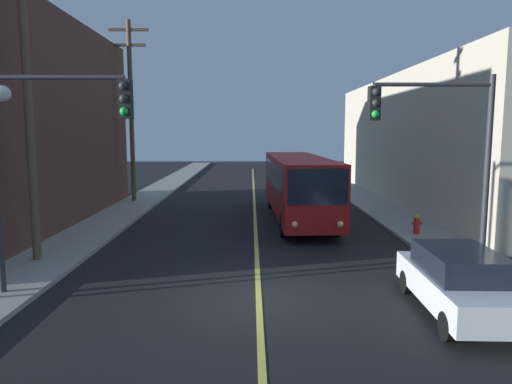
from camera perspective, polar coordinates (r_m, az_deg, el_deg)
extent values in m
plane|color=black|center=(12.91, 0.34, -12.87)|extent=(120.00, 120.00, 0.00)
cube|color=gray|center=(23.62, -17.99, -3.75)|extent=(2.50, 90.00, 0.15)
cube|color=gray|center=(23.75, 17.73, -3.68)|extent=(2.50, 90.00, 0.15)
cube|color=#D8CC4C|center=(27.48, -0.17, -2.02)|extent=(0.16, 60.00, 0.01)
cube|color=black|center=(23.64, -21.25, -0.14)|extent=(0.06, 13.19, 1.30)
cube|color=black|center=(23.47, -21.62, 7.63)|extent=(0.06, 13.19, 1.30)
cube|color=black|center=(23.73, -21.99, 15.37)|extent=(0.06, 13.19, 1.30)
cube|color=beige|center=(33.38, 25.67, 5.78)|extent=(12.00, 27.46, 7.98)
cube|color=black|center=(31.34, 15.60, 1.80)|extent=(0.06, 19.22, 1.30)
cube|color=black|center=(31.21, 15.81, 7.65)|extent=(0.06, 19.22, 1.30)
cube|color=maroon|center=(24.12, 5.12, 1.01)|extent=(2.90, 12.07, 2.75)
cube|color=black|center=(18.19, 7.55, 0.59)|extent=(2.35, 0.15, 1.40)
cube|color=black|center=(29.98, 3.66, 3.44)|extent=(2.30, 0.15, 1.10)
cube|color=black|center=(23.94, 2.15, 2.25)|extent=(0.36, 10.20, 1.10)
cube|color=black|center=(24.26, 8.07, 2.25)|extent=(0.36, 10.20, 1.10)
cube|color=orange|center=(18.14, 7.58, 2.48)|extent=(1.79, 0.11, 0.30)
sphere|color=#F9D872|center=(18.24, 4.73, -3.96)|extent=(0.24, 0.24, 0.24)
sphere|color=#F9D872|center=(18.54, 10.22, -3.87)|extent=(0.24, 0.24, 0.24)
cylinder|color=black|center=(20.07, 3.42, -4.08)|extent=(0.33, 1.01, 1.00)
cylinder|color=black|center=(20.41, 9.73, -3.98)|extent=(0.33, 1.01, 1.00)
cylinder|color=black|center=(27.63, 1.84, -0.94)|extent=(0.33, 1.01, 1.00)
cylinder|color=black|center=(27.88, 6.46, -0.91)|extent=(0.33, 1.01, 1.00)
cube|color=silver|center=(12.68, 23.40, -10.68)|extent=(1.96, 4.46, 0.70)
cube|color=black|center=(12.50, 23.55, -7.83)|extent=(1.71, 2.52, 0.60)
cylinder|color=black|center=(11.20, 22.32, -14.92)|extent=(0.24, 0.65, 0.64)
cylinder|color=black|center=(13.87, 17.87, -10.40)|extent=(0.24, 0.65, 0.64)
cylinder|color=black|center=(14.40, 24.09, -10.03)|extent=(0.24, 0.65, 0.64)
cylinder|color=brown|center=(17.30, -26.05, 10.46)|extent=(0.28, 0.28, 10.95)
cylinder|color=brown|center=(30.36, -14.95, 9.37)|extent=(0.28, 0.28, 11.07)
cube|color=#4C3D2D|center=(30.96, -15.27, 18.54)|extent=(2.40, 0.16, 0.16)
cube|color=#4C3D2D|center=(30.79, -15.21, 16.90)|extent=(2.00, 0.16, 0.16)
cylinder|color=#2D2D33|center=(13.38, -23.13, 12.72)|extent=(3.50, 0.12, 0.12)
cube|color=black|center=(12.79, -15.61, 10.84)|extent=(0.32, 0.36, 1.00)
sphere|color=#2D2D2D|center=(12.63, -15.88, 12.33)|extent=(0.22, 0.22, 0.22)
sphere|color=#2D2D2D|center=(12.60, -15.83, 10.88)|extent=(0.22, 0.22, 0.22)
sphere|color=green|center=(12.58, -15.78, 9.43)|extent=(0.22, 0.22, 0.22)
cylinder|color=#2D2D33|center=(15.82, 26.29, 1.82)|extent=(0.18, 0.18, 6.00)
cylinder|color=#2D2D33|center=(15.12, 20.82, 12.14)|extent=(3.50, 0.12, 0.12)
cube|color=black|center=(14.54, 14.18, 10.42)|extent=(0.32, 0.36, 1.00)
sphere|color=#2D2D2D|center=(14.38, 14.41, 11.73)|extent=(0.22, 0.22, 0.22)
sphere|color=#2D2D2D|center=(14.36, 14.37, 10.46)|extent=(0.22, 0.22, 0.22)
sphere|color=green|center=(14.34, 14.33, 9.18)|extent=(0.22, 0.22, 0.22)
sphere|color=#EAE5C6|center=(13.37, -28.49, 10.50)|extent=(0.40, 0.40, 0.40)
cylinder|color=red|center=(21.10, 18.98, -3.91)|extent=(0.26, 0.26, 0.70)
sphere|color=gold|center=(21.03, 19.02, -2.92)|extent=(0.24, 0.24, 0.24)
cylinder|color=red|center=(21.03, 18.58, -3.65)|extent=(0.12, 0.10, 0.10)
cylinder|color=red|center=(21.13, 19.40, -3.63)|extent=(0.12, 0.10, 0.10)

